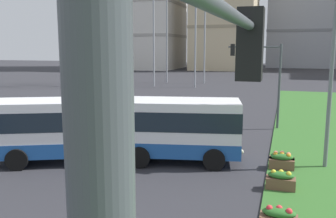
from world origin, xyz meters
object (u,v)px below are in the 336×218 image
object	(u,v)px
flower_planter_3	(281,180)
flower_planter_4	(282,161)
car_white_van	(91,117)
traffic_light_far_right	(262,71)
flower_planter_5	(282,160)
streetlight_median	(332,65)
articulated_bus	(118,128)

from	to	relation	value
flower_planter_3	flower_planter_4	world-z (taller)	same
car_white_van	traffic_light_far_right	world-z (taller)	traffic_light_far_right
car_white_van	flower_planter_5	world-z (taller)	car_white_van
streetlight_median	flower_planter_5	bearing A→B (deg)	-159.35
articulated_bus	car_white_van	distance (m)	8.30
articulated_bus	traffic_light_far_right	world-z (taller)	traffic_light_far_right
flower_planter_3	streetlight_median	size ratio (longest dim) A/B	0.13
car_white_van	articulated_bus	bearing A→B (deg)	-51.67
streetlight_median	flower_planter_4	bearing A→B (deg)	-154.60
articulated_bus	flower_planter_4	bearing A→B (deg)	7.12
car_white_van	traffic_light_far_right	bearing A→B (deg)	16.50
articulated_bus	streetlight_median	size ratio (longest dim) A/B	1.40
flower_planter_4	flower_planter_5	bearing A→B (deg)	90.00
car_white_van	flower_planter_4	bearing A→B (deg)	-23.44
car_white_van	flower_planter_3	world-z (taller)	car_white_van
flower_planter_4	traffic_light_far_right	xyz separation A→B (m)	(-1.56, 8.83, 3.51)
articulated_bus	streetlight_median	world-z (taller)	streetlight_median
articulated_bus	streetlight_median	bearing A→B (deg)	11.02
flower_planter_5	traffic_light_far_right	bearing A→B (deg)	100.22
traffic_light_far_right	articulated_bus	bearing A→B (deg)	-121.77
articulated_bus	flower_planter_4	size ratio (longest dim) A/B	10.85
articulated_bus	flower_planter_5	size ratio (longest dim) A/B	10.85
flower_planter_4	articulated_bus	bearing A→B (deg)	-172.88
flower_planter_5	traffic_light_far_right	size ratio (longest dim) A/B	0.19
car_white_van	flower_planter_4	world-z (taller)	car_white_van
flower_planter_5	streetlight_median	size ratio (longest dim) A/B	0.13
flower_planter_4	flower_planter_5	distance (m)	0.19
streetlight_median	traffic_light_far_right	bearing A→B (deg)	113.56
flower_planter_3	traffic_light_far_right	size ratio (longest dim) A/B	0.19
traffic_light_far_right	streetlight_median	size ratio (longest dim) A/B	0.67
flower_planter_4	streetlight_median	distance (m)	4.76
flower_planter_3	flower_planter_5	size ratio (longest dim) A/B	1.00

